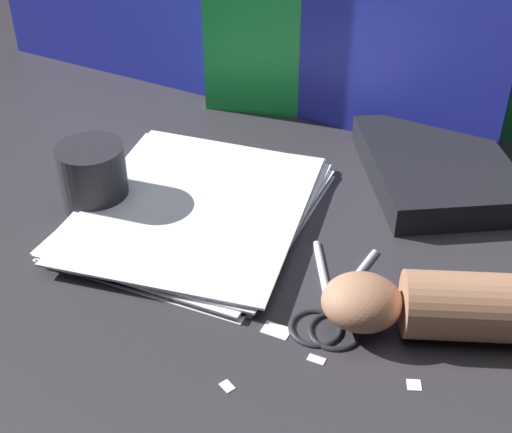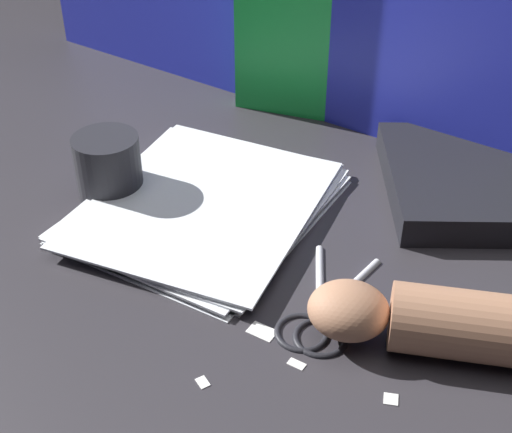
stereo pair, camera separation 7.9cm
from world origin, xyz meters
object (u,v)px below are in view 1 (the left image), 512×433
Objects in this scene: paper_stack at (195,209)px; hand_forearm at (472,307)px; scissors at (329,311)px; book_closed at (437,167)px; mug at (93,177)px.

hand_forearm is at bearing -17.20° from paper_stack.
scissors is at bearing -31.43° from paper_stack.
mug is at bearing -154.36° from book_closed.
scissors is at bearing -172.62° from hand_forearm.
paper_stack is at bearing 148.57° from scissors.
book_closed reaches higher than scissors.
scissors is (0.20, -0.12, -0.00)m from paper_stack.
scissors is at bearing -17.77° from mug.
mug is at bearing 162.23° from scissors.
book_closed is 0.31m from scissors.
mug is at bearing -172.31° from paper_stack.
hand_forearm is 3.49× the size of mug.
paper_stack is at bearing 7.69° from mug.
hand_forearm reaches higher than book_closed.
hand_forearm reaches higher than scissors.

